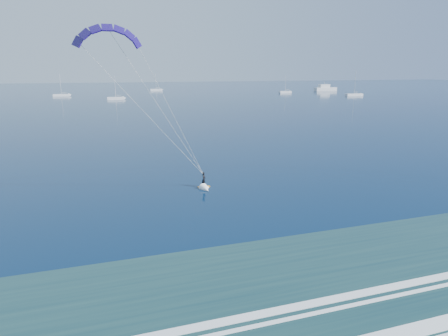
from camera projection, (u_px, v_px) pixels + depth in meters
kitesurfer_rig at (161, 109)px, 41.86m from camera, size 15.32×6.56×18.91m
motor_yacht at (325, 88)px, 263.47m from camera, size 15.18×4.05×6.25m
sailboat_2 at (61, 95)px, 209.77m from camera, size 8.40×2.40×11.37m
sailboat_3 at (116, 98)px, 187.15m from camera, size 7.82×2.40×10.97m
sailboat_4 at (156, 90)px, 265.07m from camera, size 7.93×2.40×10.89m
sailboat_5 at (285, 92)px, 239.22m from camera, size 7.51×2.40×10.42m
sailboat_6 at (354, 95)px, 213.40m from camera, size 9.98×2.40×13.35m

